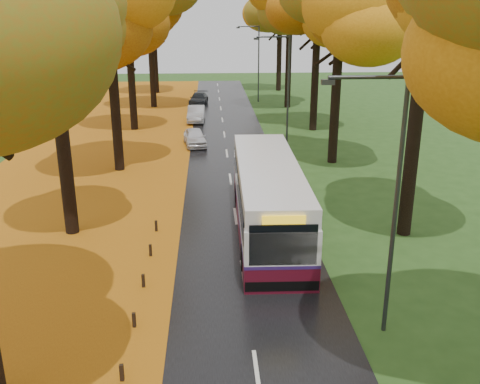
{
  "coord_description": "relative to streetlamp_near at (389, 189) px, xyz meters",
  "views": [
    {
      "loc": [
        -1.19,
        -6.31,
        9.63
      ],
      "look_at": [
        0.0,
        14.15,
        2.6
      ],
      "focal_mm": 40.0,
      "sensor_mm": 36.0,
      "label": 1
    }
  ],
  "objects": [
    {
      "name": "road",
      "position": [
        -3.95,
        17.0,
        -4.69
      ],
      "size": [
        6.5,
        90.0,
        0.04
      ],
      "primitive_type": "cube",
      "color": "black",
      "rests_on": "ground"
    },
    {
      "name": "centre_line",
      "position": [
        -3.95,
        17.0,
        -4.67
      ],
      "size": [
        0.12,
        90.0,
        0.01
      ],
      "primitive_type": "cube",
      "color": "silver",
      "rests_on": "road"
    },
    {
      "name": "leaf_verge",
      "position": [
        -12.95,
        17.0,
        -4.7
      ],
      "size": [
        12.0,
        90.0,
        0.02
      ],
      "primitive_type": "cube",
      "color": "#98500D",
      "rests_on": "ground"
    },
    {
      "name": "leaf_drift",
      "position": [
        -7.0,
        17.0,
        -4.67
      ],
      "size": [
        0.9,
        90.0,
        0.01
      ],
      "primitive_type": "cube",
      "color": "#BA7013",
      "rests_on": "road"
    },
    {
      "name": "trees_left",
      "position": [
        -11.13,
        19.06,
        4.82
      ],
      "size": [
        9.2,
        74.0,
        13.88
      ],
      "color": "black",
      "rests_on": "ground"
    },
    {
      "name": "trees_right",
      "position": [
        3.24,
        18.91,
        4.98
      ],
      "size": [
        9.3,
        74.2,
        13.96
      ],
      "color": "black",
      "rests_on": "ground"
    },
    {
      "name": "streetlamp_near",
      "position": [
        0.0,
        0.0,
        0.0
      ],
      "size": [
        2.45,
        0.18,
        8.0
      ],
      "color": "#333538",
      "rests_on": "ground"
    },
    {
      "name": "streetlamp_mid",
      "position": [
        0.0,
        22.0,
        0.0
      ],
      "size": [
        2.45,
        0.18,
        8.0
      ],
      "color": "#333538",
      "rests_on": "ground"
    },
    {
      "name": "streetlamp_far",
      "position": [
        0.0,
        44.0,
        0.0
      ],
      "size": [
        2.45,
        0.18,
        8.0
      ],
      "color": "#333538",
      "rests_on": "ground"
    },
    {
      "name": "bus",
      "position": [
        -2.56,
        8.26,
        -3.04
      ],
      "size": [
        2.93,
        11.92,
        3.12
      ],
      "rotation": [
        0.0,
        0.0,
        -0.02
      ],
      "color": "#4E0C1B",
      "rests_on": "road"
    },
    {
      "name": "car_white",
      "position": [
        -6.22,
        24.43,
        -4.05
      ],
      "size": [
        1.97,
        3.85,
        1.25
      ],
      "primitive_type": "imported",
      "rotation": [
        0.0,
        0.0,
        0.14
      ],
      "color": "silver",
      "rests_on": "road"
    },
    {
      "name": "car_silver",
      "position": [
        -6.3,
        33.44,
        -3.99
      ],
      "size": [
        1.59,
        4.2,
        1.37
      ],
      "primitive_type": "imported",
      "rotation": [
        0.0,
        0.0,
        -0.03
      ],
      "color": "#A0A3A8",
      "rests_on": "road"
    },
    {
      "name": "car_dark",
      "position": [
        -6.21,
        42.3,
        -4.06
      ],
      "size": [
        2.17,
        4.41,
        1.23
      ],
      "primitive_type": "imported",
      "rotation": [
        0.0,
        0.0,
        -0.11
      ],
      "color": "black",
      "rests_on": "road"
    }
  ]
}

